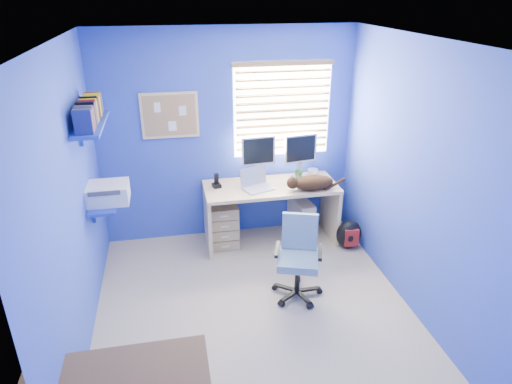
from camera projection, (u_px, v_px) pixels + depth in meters
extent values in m
cube|color=#C3AC8E|center=(254.00, 309.00, 4.44)|extent=(3.00, 3.20, 0.00)
cube|color=white|center=(253.00, 40.00, 3.41)|extent=(3.00, 3.20, 0.00)
cube|color=#334CB0|center=(228.00, 137.00, 5.36)|extent=(3.00, 0.01, 2.50)
cube|color=#334CB0|center=(309.00, 310.00, 2.50)|extent=(3.00, 0.01, 2.50)
cube|color=#334CB0|center=(71.00, 207.00, 3.66)|extent=(0.01, 3.20, 2.50)
cube|color=#334CB0|center=(413.00, 179.00, 4.20)|extent=(0.01, 3.20, 2.50)
cube|color=#DBB87F|center=(271.00, 214.00, 5.49)|extent=(1.56, 0.65, 0.74)
cube|color=silver|center=(258.00, 180.00, 5.20)|extent=(0.40, 0.36, 0.22)
cube|color=silver|center=(258.00, 158.00, 5.40)|extent=(0.41, 0.15, 0.54)
cube|color=silver|center=(300.00, 156.00, 5.48)|extent=(0.41, 0.18, 0.54)
cube|color=black|center=(216.00, 180.00, 5.26)|extent=(0.11, 0.13, 0.17)
imported|color=#3E7C39|center=(298.00, 175.00, 5.51)|extent=(0.10, 0.09, 0.10)
cylinder|color=silver|center=(313.00, 172.00, 5.64)|extent=(0.13, 0.13, 0.07)
ellipsoid|color=black|center=(314.00, 183.00, 5.21)|extent=(0.48, 0.26, 0.17)
cube|color=beige|center=(301.00, 217.00, 5.72)|extent=(0.25, 0.46, 0.45)
cube|color=tan|center=(223.00, 226.00, 5.42)|extent=(0.35, 0.28, 0.54)
cube|color=yellow|center=(294.00, 233.00, 5.56)|extent=(0.03, 0.17, 0.24)
ellipsoid|color=black|center=(349.00, 234.00, 5.42)|extent=(0.32, 0.26, 0.36)
cylinder|color=black|center=(297.00, 293.00, 4.63)|extent=(0.61, 0.61, 0.06)
cylinder|color=black|center=(297.00, 277.00, 4.55)|extent=(0.06, 0.06, 0.32)
cube|color=#728BA9|center=(298.00, 260.00, 4.47)|extent=(0.49, 0.49, 0.08)
cube|color=#728BA9|center=(300.00, 231.00, 4.54)|extent=(0.35, 0.17, 0.37)
cube|color=white|center=(282.00, 110.00, 5.34)|extent=(1.15, 0.01, 1.10)
cube|color=#A6713A|center=(283.00, 110.00, 5.32)|extent=(1.10, 0.03, 1.00)
cube|color=#DBB87F|center=(170.00, 115.00, 5.10)|extent=(0.64, 0.02, 0.52)
cube|color=tan|center=(170.00, 116.00, 5.10)|extent=(0.58, 0.01, 0.46)
cube|color=#1F36A8|center=(104.00, 203.00, 4.49)|extent=(0.26, 0.55, 0.03)
cube|color=silver|center=(107.00, 193.00, 4.46)|extent=(0.42, 0.34, 0.18)
cube|color=#1F36A8|center=(91.00, 124.00, 4.16)|extent=(0.24, 0.90, 0.03)
cube|color=navy|center=(88.00, 111.00, 4.11)|extent=(0.15, 0.80, 0.22)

